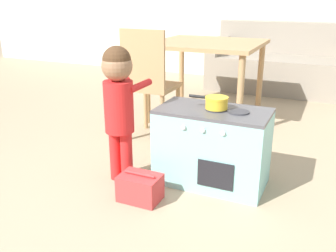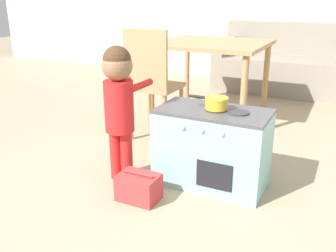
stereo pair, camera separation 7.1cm
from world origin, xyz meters
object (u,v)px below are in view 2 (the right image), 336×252
play_kitchen (212,147)px  dining_table (212,52)px  child_figure (119,95)px  toy_basket (139,187)px  dining_chair_near (152,82)px  toy_pot (216,102)px  couch (286,66)px

play_kitchen → dining_table: (-0.49, 1.31, 0.39)m
child_figure → toy_basket: (0.23, -0.18, -0.49)m
child_figure → dining_chair_near: dining_chair_near is taller
toy_pot → dining_table: bearing=110.9°
couch → play_kitchen: bearing=-89.5°
couch → dining_table: bearing=-107.4°
play_kitchen → dining_table: dining_table is taller
play_kitchen → dining_table: bearing=110.4°
play_kitchen → toy_pot: 0.30m
toy_pot → dining_chair_near: size_ratio=0.27×
play_kitchen → toy_pot: (0.01, 0.00, 0.29)m
dining_chair_near → couch: 2.37m
dining_chair_near → child_figure: bearing=-77.3°
toy_pot → dining_table: 1.40m
couch → dining_chair_near: bearing=-106.7°
toy_pot → toy_basket: size_ratio=1.03×
play_kitchen → toy_basket: size_ratio=2.85×
toy_pot → play_kitchen: bearing=-178.0°
child_figure → dining_chair_near: (-0.16, 0.72, -0.08)m
play_kitchen → child_figure: bearing=-159.3°
play_kitchen → couch: bearing=90.5°
toy_pot → couch: bearing=90.8°
play_kitchen → dining_table: size_ratio=0.69×
play_kitchen → dining_chair_near: dining_chair_near is taller
dining_chair_near → dining_table: bearing=74.5°
child_figure → dining_table: 1.52m
play_kitchen → toy_basket: bearing=-128.7°
child_figure → toy_pot: bearing=20.3°
toy_basket → dining_chair_near: dining_chair_near is taller
couch → toy_basket: bearing=-95.1°
dining_table → couch: bearing=72.6°
play_kitchen → couch: couch is taller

